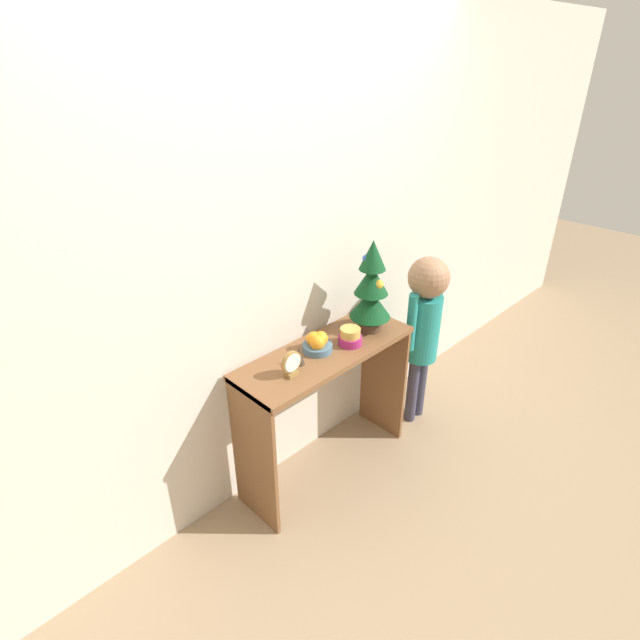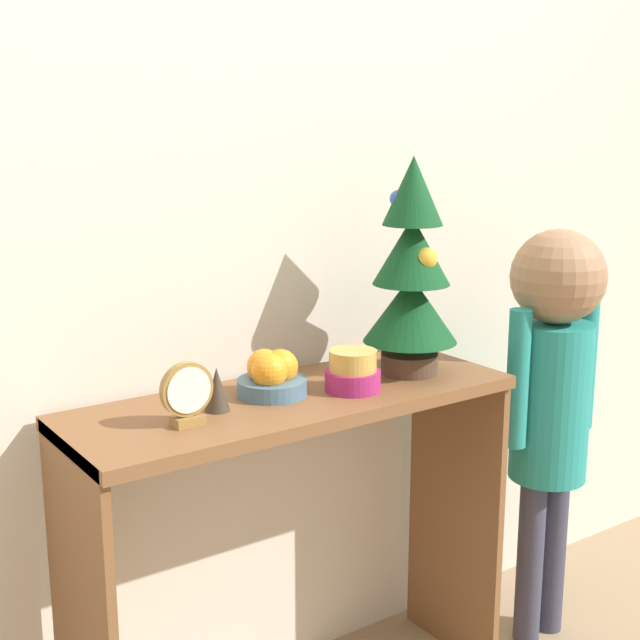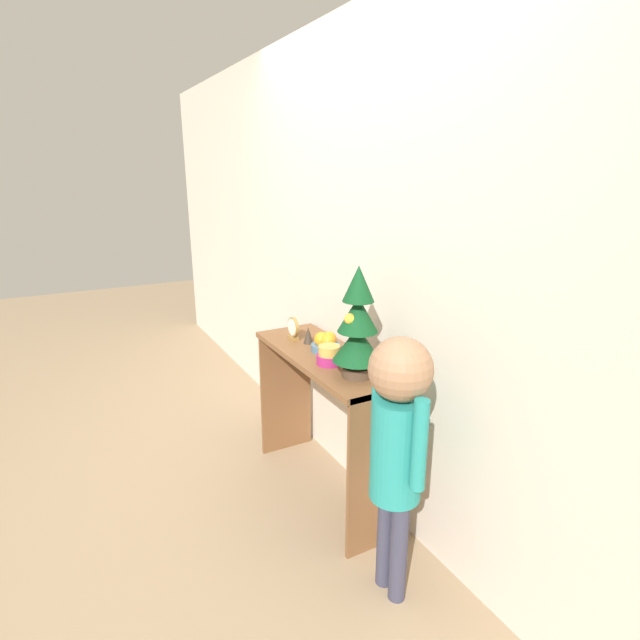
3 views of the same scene
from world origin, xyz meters
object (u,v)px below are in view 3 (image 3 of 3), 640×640
fruit_bowl (326,343)px  desk_clock (293,329)px  child_figure (398,432)px  mini_tree (358,325)px  figurine (308,335)px  singing_bowl (329,356)px

fruit_bowl → desk_clock: 0.26m
child_figure → mini_tree: bearing=169.2°
mini_tree → figurine: 0.56m
fruit_bowl → child_figure: (0.80, -0.12, -0.10)m
figurine → desk_clock: bearing=-152.9°
mini_tree → figurine: (-0.52, 0.01, -0.20)m
mini_tree → fruit_bowl: (-0.37, 0.04, -0.20)m
desk_clock → child_figure: bearing=-2.7°
mini_tree → fruit_bowl: 0.42m
fruit_bowl → mini_tree: bearing=-6.5°
desk_clock → figurine: desk_clock is taller
mini_tree → fruit_bowl: bearing=173.5°
singing_bowl → child_figure: (0.63, -0.05, -0.10)m
fruit_bowl → child_figure: size_ratio=0.14×
desk_clock → mini_tree: bearing=3.1°
desk_clock → child_figure: size_ratio=0.12×
figurine → mini_tree: bearing=-1.6°
mini_tree → desk_clock: mini_tree is taller
singing_bowl → desk_clock: (-0.42, 0.00, 0.02)m
fruit_bowl → child_figure: child_figure is taller
singing_bowl → figurine: 0.33m
mini_tree → desk_clock: 0.64m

